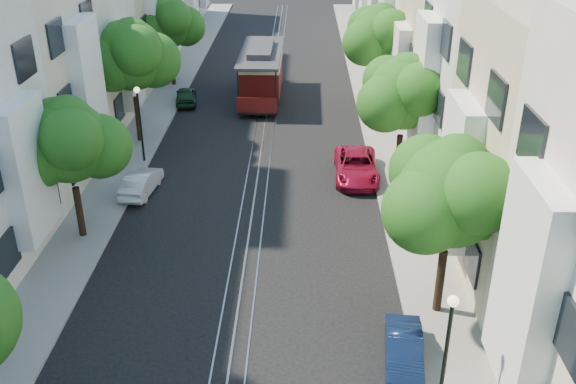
# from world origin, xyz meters

# --- Properties ---
(ground) EXTENTS (200.00, 200.00, 0.00)m
(ground) POSITION_xyz_m (0.00, 28.00, 0.00)
(ground) COLOR black
(ground) RESTS_ON ground
(sidewalk_east) EXTENTS (2.50, 80.00, 0.12)m
(sidewalk_east) POSITION_xyz_m (7.25, 28.00, 0.06)
(sidewalk_east) COLOR gray
(sidewalk_east) RESTS_ON ground
(sidewalk_west) EXTENTS (2.50, 80.00, 0.12)m
(sidewalk_west) POSITION_xyz_m (-7.25, 28.00, 0.06)
(sidewalk_west) COLOR gray
(sidewalk_west) RESTS_ON ground
(rail_left) EXTENTS (0.06, 80.00, 0.02)m
(rail_left) POSITION_xyz_m (-0.55, 28.00, 0.01)
(rail_left) COLOR gray
(rail_left) RESTS_ON ground
(rail_slot) EXTENTS (0.06, 80.00, 0.02)m
(rail_slot) POSITION_xyz_m (0.00, 28.00, 0.01)
(rail_slot) COLOR gray
(rail_slot) RESTS_ON ground
(rail_right) EXTENTS (0.06, 80.00, 0.02)m
(rail_right) POSITION_xyz_m (0.55, 28.00, 0.01)
(rail_right) COLOR gray
(rail_right) RESTS_ON ground
(lane_line) EXTENTS (0.08, 80.00, 0.01)m
(lane_line) POSITION_xyz_m (0.00, 28.00, 0.00)
(lane_line) COLOR tan
(lane_line) RESTS_ON ground
(townhouses_east) EXTENTS (7.75, 72.00, 12.00)m
(townhouses_east) POSITION_xyz_m (11.87, 27.91, 5.18)
(townhouses_east) COLOR beige
(townhouses_east) RESTS_ON ground
(townhouses_west) EXTENTS (7.75, 72.00, 11.76)m
(townhouses_west) POSITION_xyz_m (-11.87, 27.91, 5.08)
(townhouses_west) COLOR silver
(townhouses_west) RESTS_ON ground
(tree_e_b) EXTENTS (4.93, 4.08, 6.68)m
(tree_e_b) POSITION_xyz_m (7.26, 8.98, 4.73)
(tree_e_b) COLOR black
(tree_e_b) RESTS_ON ground
(tree_e_c) EXTENTS (4.84, 3.99, 6.52)m
(tree_e_c) POSITION_xyz_m (7.26, 19.98, 4.60)
(tree_e_c) COLOR black
(tree_e_c) RESTS_ON ground
(tree_e_d) EXTENTS (5.01, 4.16, 6.85)m
(tree_e_d) POSITION_xyz_m (7.26, 30.98, 4.87)
(tree_e_d) COLOR black
(tree_e_d) RESTS_ON ground
(tree_w_b) EXTENTS (4.72, 3.87, 6.27)m
(tree_w_b) POSITION_xyz_m (-7.14, 13.98, 4.40)
(tree_w_b) COLOR black
(tree_w_b) RESTS_ON ground
(tree_w_c) EXTENTS (5.13, 4.28, 7.09)m
(tree_w_c) POSITION_xyz_m (-7.14, 24.98, 5.07)
(tree_w_c) COLOR black
(tree_w_c) RESTS_ON ground
(tree_w_d) EXTENTS (4.84, 3.99, 6.52)m
(tree_w_d) POSITION_xyz_m (-7.14, 35.98, 4.60)
(tree_w_d) COLOR black
(tree_w_d) RESTS_ON ground
(lamp_east) EXTENTS (0.32, 0.32, 4.16)m
(lamp_east) POSITION_xyz_m (6.30, 4.00, 2.85)
(lamp_east) COLOR black
(lamp_east) RESTS_ON ground
(lamp_west) EXTENTS (0.32, 0.32, 4.16)m
(lamp_west) POSITION_xyz_m (-6.30, 22.00, 2.85)
(lamp_west) COLOR black
(lamp_west) RESTS_ON ground
(cable_car) EXTENTS (2.87, 8.83, 3.38)m
(cable_car) POSITION_xyz_m (-0.50, 33.19, 2.00)
(cable_car) COLOR black
(cable_car) RESTS_ON ground
(parked_car_e_mid) EXTENTS (1.47, 3.39, 1.08)m
(parked_car_e_mid) POSITION_xyz_m (5.60, 6.19, 0.54)
(parked_car_e_mid) COLOR #0B193A
(parked_car_e_mid) RESTS_ON ground
(parked_car_e_far) EXTENTS (2.27, 4.76, 1.31)m
(parked_car_e_far) POSITION_xyz_m (5.13, 20.30, 0.66)
(parked_car_e_far) COLOR maroon
(parked_car_e_far) RESTS_ON ground
(parked_car_w_mid) EXTENTS (1.60, 3.57, 1.14)m
(parked_car_w_mid) POSITION_xyz_m (-5.60, 18.32, 0.57)
(parked_car_w_mid) COLOR silver
(parked_car_w_mid) RESTS_ON ground
(parked_car_w_far) EXTENTS (1.82, 3.57, 1.16)m
(parked_car_w_far) POSITION_xyz_m (-5.60, 31.92, 0.58)
(parked_car_w_far) COLOR #14341C
(parked_car_w_far) RESTS_ON ground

